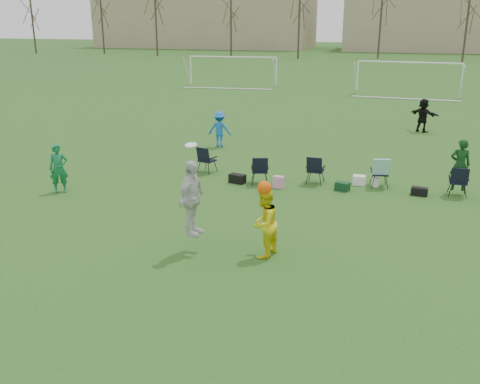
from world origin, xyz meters
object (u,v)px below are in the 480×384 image
(goal_left, at_px, (233,63))
(goal_mid, at_px, (409,69))
(fielder_green_near, at_px, (59,168))
(fielder_black, at_px, (423,115))
(center_contest, at_px, (228,210))
(fielder_blue, at_px, (220,129))

(goal_left, distance_m, goal_mid, 14.14)
(fielder_green_near, distance_m, goal_mid, 29.28)
(fielder_black, bearing_deg, center_contest, 109.18)
(fielder_green_near, xyz_separation_m, fielder_blue, (2.85, 7.65, -0.02))
(fielder_blue, relative_size, goal_left, 0.21)
(center_contest, xyz_separation_m, goal_mid, (4.04, 30.26, 0.81))
(goal_left, bearing_deg, goal_mid, -13.13)
(fielder_black, bearing_deg, fielder_green_near, 85.12)
(fielder_green_near, relative_size, center_contest, 0.59)
(center_contest, relative_size, goal_left, 0.36)
(fielder_green_near, xyz_separation_m, goal_mid, (10.72, 27.22, 1.13))
(center_contest, bearing_deg, fielder_blue, 109.73)
(fielder_green_near, distance_m, center_contest, 7.35)
(goal_mid, bearing_deg, fielder_green_near, -107.50)
(fielder_green_near, bearing_deg, goal_mid, 34.25)
(fielder_blue, relative_size, fielder_black, 0.94)
(fielder_blue, relative_size, center_contest, 0.58)
(fielder_blue, distance_m, fielder_black, 10.48)
(center_contest, relative_size, goal_mid, 0.36)
(fielder_green_near, xyz_separation_m, goal_left, (-3.28, 29.22, 1.13))
(fielder_blue, bearing_deg, fielder_green_near, 63.52)
(fielder_black, bearing_deg, fielder_blue, 69.97)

